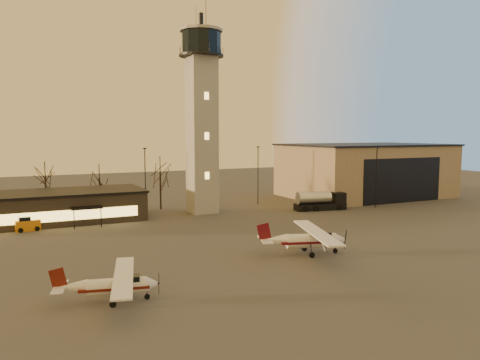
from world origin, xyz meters
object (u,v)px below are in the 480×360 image
at_px(hangar, 365,170).
at_px(service_cart, 27,225).
at_px(control_tower, 202,108).
at_px(fuel_truck, 320,202).
at_px(terminal, 51,207).
at_px(cessna_front, 313,243).
at_px(cessna_rear, 119,289).

xyz_separation_m(hangar, service_cart, (-61.23, -6.99, -4.45)).
distance_m(control_tower, fuel_truck, 24.32).
relative_size(hangar, fuel_truck, 3.53).
distance_m(hangar, terminal, 58.11).
xyz_separation_m(control_tower, terminal, (-21.99, 1.98, -14.17)).
distance_m(cessna_front, service_cart, 36.62).
height_order(cessna_front, fuel_truck, cessna_front).
relative_size(terminal, service_cart, 8.14).
height_order(control_tower, hangar, control_tower).
bearing_deg(cessna_rear, terminal, 107.07).
height_order(terminal, service_cart, terminal).
xyz_separation_m(cessna_front, cessna_rear, (-20.78, -5.04, -0.20)).
bearing_deg(terminal, control_tower, -5.15).
relative_size(hangar, service_cart, 9.80).
xyz_separation_m(hangar, cessna_front, (-35.06, -32.60, -3.98)).
bearing_deg(control_tower, fuel_truck, -18.32).
bearing_deg(cessna_front, control_tower, 109.91).
distance_m(cessna_rear, service_cart, 31.13).
distance_m(hangar, service_cart, 61.78).
relative_size(hangar, cessna_front, 2.49).
distance_m(terminal, cessna_rear, 35.73).
height_order(control_tower, fuel_truck, control_tower).
xyz_separation_m(hangar, terminal, (-57.99, -2.00, -3.00)).
bearing_deg(hangar, cessna_rear, -146.02).
distance_m(terminal, fuel_truck, 40.89).
height_order(terminal, fuel_truck, terminal).
height_order(fuel_truck, service_cart, fuel_truck).
xyz_separation_m(control_tower, fuel_truck, (18.10, -5.99, -15.10)).
height_order(hangar, terminal, hangar).
relative_size(hangar, terminal, 1.20).
relative_size(cessna_rear, service_cart, 3.31).
height_order(control_tower, terminal, control_tower).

